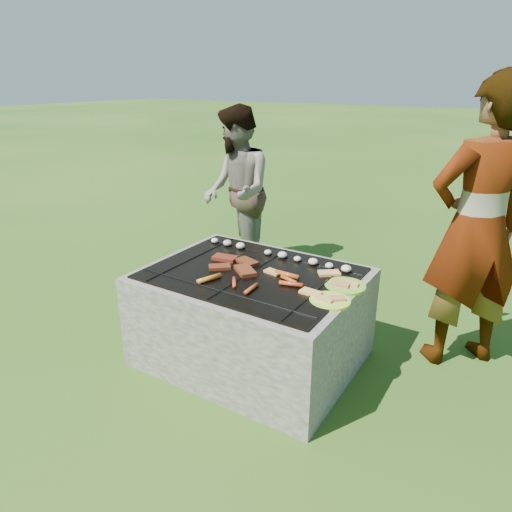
{
  "coord_description": "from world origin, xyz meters",
  "views": [
    {
      "loc": [
        1.38,
        -2.16,
        1.72
      ],
      "look_at": [
        0.0,
        0.05,
        0.7
      ],
      "focal_mm": 32.0,
      "sensor_mm": 36.0,
      "label": 1
    }
  ],
  "objects_px": {
    "fire_pit": "(252,319)",
    "plate_near": "(330,301)",
    "cook": "(477,229)",
    "bystander": "(237,192)",
    "plate_far": "(345,286)"
  },
  "relations": [
    {
      "from": "plate_near",
      "to": "cook",
      "type": "height_order",
      "value": "cook"
    },
    {
      "from": "fire_pit",
      "to": "plate_far",
      "type": "bearing_deg",
      "value": 11.82
    },
    {
      "from": "fire_pit",
      "to": "bystander",
      "type": "bearing_deg",
      "value": 127.69
    },
    {
      "from": "plate_near",
      "to": "bystander",
      "type": "xyz_separation_m",
      "value": [
        -1.47,
        1.28,
        0.15
      ]
    },
    {
      "from": "fire_pit",
      "to": "plate_near",
      "type": "relative_size",
      "value": 5.55
    },
    {
      "from": "plate_near",
      "to": "cook",
      "type": "relative_size",
      "value": 0.13
    },
    {
      "from": "fire_pit",
      "to": "cook",
      "type": "bearing_deg",
      "value": 32.21
    },
    {
      "from": "cook",
      "to": "plate_far",
      "type": "bearing_deg",
      "value": 4.26
    },
    {
      "from": "plate_far",
      "to": "bystander",
      "type": "height_order",
      "value": "bystander"
    },
    {
      "from": "plate_near",
      "to": "bystander",
      "type": "height_order",
      "value": "bystander"
    },
    {
      "from": "fire_pit",
      "to": "plate_near",
      "type": "height_order",
      "value": "plate_near"
    },
    {
      "from": "fire_pit",
      "to": "cook",
      "type": "distance_m",
      "value": 1.47
    },
    {
      "from": "plate_near",
      "to": "plate_far",
      "type": "bearing_deg",
      "value": 90.33
    },
    {
      "from": "plate_far",
      "to": "plate_near",
      "type": "xyz_separation_m",
      "value": [
        0.0,
        -0.22,
        -0.0
      ]
    },
    {
      "from": "cook",
      "to": "plate_near",
      "type": "bearing_deg",
      "value": 13.02
    }
  ]
}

